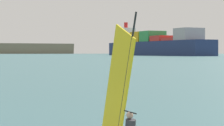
# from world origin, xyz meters

# --- Properties ---
(windsurfer) EXTENTS (1.18, 3.93, 4.56)m
(windsurfer) POSITION_xyz_m (3.09, 1.67, 1.20)
(windsurfer) COLOR white
(windsurfer) RESTS_ON ground_plane
(cargo_ship) EXTENTS (64.24, 170.43, 35.92)m
(cargo_ship) POSITION_xyz_m (118.96, 430.08, 9.96)
(cargo_ship) COLOR navy
(cargo_ship) RESTS_ON ground_plane
(distant_headland) EXTENTS (998.99, 594.15, 21.44)m
(distant_headland) POSITION_xyz_m (-50.50, 1143.84, 10.72)
(distant_headland) COLOR #756B56
(distant_headland) RESTS_ON ground_plane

